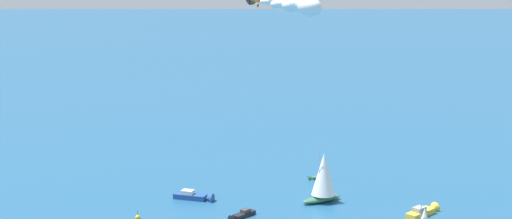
% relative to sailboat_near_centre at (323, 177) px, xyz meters
% --- Properties ---
extents(sailboat_near_centre, '(10.69, 6.79, 13.29)m').
position_rel_sailboat_near_centre_xyz_m(sailboat_near_centre, '(0.00, 0.00, 0.00)').
color(sailboat_near_centre, '#33704C').
rests_on(sailboat_near_centre, ground_plane).
extents(motorboat_far_port, '(7.08, 9.64, 2.82)m').
position_rel_sailboat_near_centre_xyz_m(motorboat_far_port, '(-21.45, 21.34, -5.31)').
color(motorboat_far_port, '#23478C').
rests_on(motorboat_far_port, ground_plane).
extents(motorboat_far_stbd, '(9.97, 2.85, 2.87)m').
position_rel_sailboat_near_centre_xyz_m(motorboat_far_stbd, '(9.87, -21.42, -5.29)').
color(motorboat_far_stbd, gold).
rests_on(motorboat_far_stbd, ground_plane).
extents(motorboat_outer_ring_a, '(7.34, 2.65, 2.08)m').
position_rel_sailboat_near_centre_xyz_m(motorboat_outer_ring_a, '(-21.73, 4.42, -5.50)').
color(motorboat_outer_ring_a, black).
rests_on(motorboat_outer_ring_a, ground_plane).
extents(motorboat_outer_ring_b, '(5.61, 3.99, 1.63)m').
position_rel_sailboat_near_centre_xyz_m(motorboat_outer_ring_b, '(12.76, 13.73, -5.63)').
color(motorboat_outer_ring_b, '#33704C').
rests_on(motorboat_outer_ring_b, ground_plane).
extents(marker_buoy, '(1.10, 1.10, 2.10)m').
position_rel_sailboat_near_centre_xyz_m(marker_buoy, '(-39.10, 18.96, -5.68)').
color(marker_buoy, yellow).
rests_on(marker_buoy, ground_plane).
extents(smoke_trail_lead, '(15.38, 27.60, 3.90)m').
position_rel_sailboat_near_centre_xyz_m(smoke_trail_lead, '(-35.17, -26.16, 41.94)').
color(smoke_trail_lead, white).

